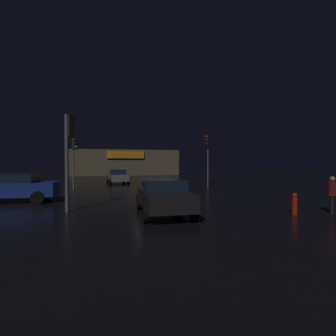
% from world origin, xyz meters
% --- Properties ---
extents(ground_plane, '(120.00, 120.00, 0.00)m').
position_xyz_m(ground_plane, '(0.00, 0.00, 0.00)').
color(ground_plane, black).
extents(store_building, '(18.23, 9.98, 4.28)m').
position_xyz_m(store_building, '(0.63, 31.10, 2.14)').
color(store_building, brown).
rests_on(store_building, ground).
extents(traffic_signal_main, '(0.43, 0.42, 4.04)m').
position_xyz_m(traffic_signal_main, '(-5.28, 4.79, 2.94)').
color(traffic_signal_main, '#595B60').
rests_on(traffic_signal_main, ground).
extents(traffic_signal_opposite, '(0.42, 0.42, 4.20)m').
position_xyz_m(traffic_signal_opposite, '(-4.66, -4.46, 2.93)').
color(traffic_signal_opposite, '#595B60').
rests_on(traffic_signal_opposite, ground).
extents(traffic_signal_cross_left, '(0.43, 0.41, 4.51)m').
position_xyz_m(traffic_signal_cross_left, '(5.56, 4.29, 3.43)').
color(traffic_signal_cross_left, '#595B60').
rests_on(traffic_signal_cross_left, ground).
extents(car_near, '(2.18, 4.11, 1.45)m').
position_xyz_m(car_near, '(-0.79, -6.06, 0.78)').
color(car_near, black).
rests_on(car_near, ground).
extents(car_far, '(2.16, 3.97, 1.43)m').
position_xyz_m(car_far, '(-1.65, 10.35, 0.73)').
color(car_far, slate).
rests_on(car_far, ground).
extents(car_crossing, '(4.48, 2.19, 1.55)m').
position_xyz_m(car_crossing, '(-7.87, -0.89, 0.81)').
color(car_crossing, navy).
rests_on(car_crossing, ground).
extents(pedestrian, '(0.48, 0.48, 1.56)m').
position_xyz_m(pedestrian, '(6.01, -7.75, 0.90)').
color(pedestrian, black).
rests_on(pedestrian, ground).
extents(fire_hydrant, '(0.22, 0.22, 0.89)m').
position_xyz_m(fire_hydrant, '(4.41, -7.47, 0.44)').
color(fire_hydrant, red).
rests_on(fire_hydrant, ground).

